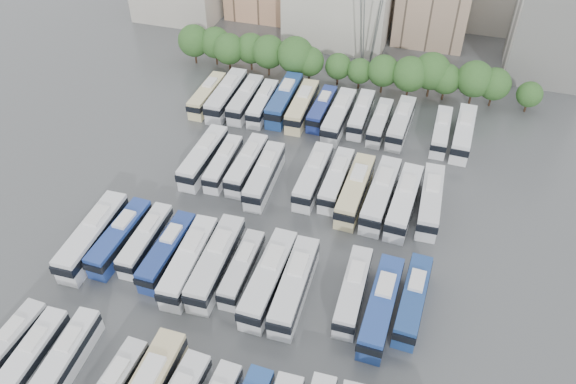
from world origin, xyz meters
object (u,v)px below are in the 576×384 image
(bus_r3_s8, at_px, (361,114))
(bus_r2_s4, at_px, (247,164))
(bus_r0_s2, at_px, (65,359))
(bus_r3_s10, at_px, (401,122))
(bus_r0_s0, at_px, (7,347))
(bus_r1_s4, at_px, (190,261))
(bus_r0_s1, at_px, (30,359))
(bus_r2_s5, at_px, (265,175))
(bus_r1_s0, at_px, (93,236))
(bus_r3_s0, at_px, (207,95))
(bus_r2_s8, at_px, (336,179))
(bus_r1_s2, at_px, (146,240))
(bus_r2_s10, at_px, (381,194))
(bus_r2_s12, at_px, (430,200))
(bus_r3_s3, at_px, (263,103))
(bus_r3_s6, at_px, (322,108))
(bus_r2_s7, at_px, (313,176))
(bus_r3_s2, at_px, (245,99))
(bus_r3_s13, at_px, (463,133))
(bus_r3_s1, at_px, (227,95))
(bus_r3_s5, at_px, (302,106))
(bus_r3_s9, at_px, (380,122))
(bus_r2_s3, at_px, (224,163))
(bus_r1_s3, at_px, (168,251))
(bus_r1_s6, at_px, (242,268))
(apartment_tower, at_px, (562,5))
(bus_r3_s7, at_px, (339,116))
(bus_r1_s10, at_px, (353,290))
(bus_r3_s12, at_px, (441,131))
(bus_r1_s11, at_px, (381,306))
(bus_r2_s9, at_px, (355,190))
(bus_r2_s11, at_px, (404,201))
(bus_r1_s1, at_px, (120,237))
(bus_r1_s12, at_px, (413,300))
(bus_r3_s4, at_px, (284,99))
(bus_r1_s7, at_px, (269,278))
(bus_r1_s8, at_px, (295,285))

(bus_r3_s8, bearing_deg, bus_r2_s4, -125.93)
(bus_r0_s2, distance_m, bus_r3_s10, 59.44)
(bus_r0_s0, xyz_separation_m, bus_r1_s4, (13.25, 16.46, 0.31))
(bus_r0_s1, bearing_deg, bus_r2_s5, 67.68)
(bus_r1_s0, xyz_separation_m, bus_r3_s0, (-0.09, 35.92, -0.30))
(bus_r2_s8, xyz_separation_m, bus_r3_s10, (6.54, 17.02, 0.05))
(bus_r1_s2, bearing_deg, bus_r2_s10, 31.43)
(bus_r2_s12, bearing_deg, bus_r0_s1, -136.45)
(bus_r3_s3, relative_size, bus_r3_s6, 1.04)
(bus_r2_s7, bearing_deg, bus_r3_s2, 135.22)
(bus_r3_s13, bearing_deg, bus_r3_s1, -177.03)
(bus_r3_s5, bearing_deg, bus_r3_s10, -0.92)
(bus_r2_s8, bearing_deg, bus_r2_s4, -177.12)
(bus_r0_s1, xyz_separation_m, bus_r2_s5, (13.23, 35.19, 0.17))
(bus_r3_s9, bearing_deg, bus_r2_s3, -137.47)
(bus_r1_s3, height_order, bus_r1_s6, bus_r1_s3)
(bus_r1_s6, xyz_separation_m, bus_r2_s8, (6.87, 19.37, 0.15))
(bus_r1_s2, height_order, bus_r2_s7, bus_r2_s7)
(bus_r3_s1, xyz_separation_m, bus_r3_s3, (6.58, -0.06, -0.30))
(bus_r2_s12, bearing_deg, apartment_tower, 69.11)
(bus_r2_s10, height_order, bus_r3_s7, bus_r2_s10)
(bus_r1_s10, xyz_separation_m, bus_r3_s6, (-13.15, 36.39, -0.08))
(bus_r3_s5, bearing_deg, bus_r3_s12, -1.85)
(bus_r3_s9, bearing_deg, bus_r1_s11, -78.39)
(bus_r0_s1, xyz_separation_m, bus_r1_s2, (3.13, 18.88, -0.03))
(bus_r3_s13, bearing_deg, bus_r2_s8, -132.01)
(bus_r0_s1, bearing_deg, bus_r3_s9, 62.10)
(bus_r1_s2, xyz_separation_m, bus_r3_s9, (23.32, 34.94, -0.05))
(bus_r1_s11, bearing_deg, bus_r0_s1, -151.05)
(bus_r1_s2, relative_size, bus_r2_s5, 0.89)
(bus_r2_s3, height_order, bus_r2_s4, bus_r2_s4)
(bus_r2_s9, xyz_separation_m, bus_r2_s11, (6.77, -0.32, 0.00))
(bus_r2_s10, xyz_separation_m, bus_r3_s2, (-26.35, 17.90, -0.19))
(bus_r3_s2, relative_size, bus_r3_s8, 1.06)
(bus_r3_s13, bearing_deg, bus_r1_s1, -135.66)
(bus_r1_s0, distance_m, bus_r3_s3, 37.64)
(bus_r2_s9, height_order, bus_r3_s13, bus_r2_s9)
(bus_r3_s2, xyz_separation_m, bus_r3_s5, (9.84, 0.67, 0.09))
(bus_r0_s1, relative_size, bus_r1_s11, 0.88)
(bus_r1_s12, distance_m, bus_r3_s3, 45.43)
(bus_r3_s2, distance_m, bus_r3_s6, 13.17)
(bus_r0_s2, xyz_separation_m, bus_r3_s4, (6.43, 54.07, 0.35))
(bus_r2_s9, bearing_deg, bus_r2_s11, -1.24)
(bus_r1_s0, distance_m, bus_r1_s7, 23.24)
(bus_r1_s11, relative_size, bus_r2_s12, 1.02)
(bus_r2_s7, height_order, bus_r2_s12, bus_r2_s12)
(bus_r3_s1, bearing_deg, bus_r3_s6, 3.75)
(bus_r1_s4, distance_m, bus_r2_s5, 18.48)
(bus_r1_s0, distance_m, bus_r2_s3, 21.44)
(bus_r1_s8, distance_m, bus_r1_s10, 6.71)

